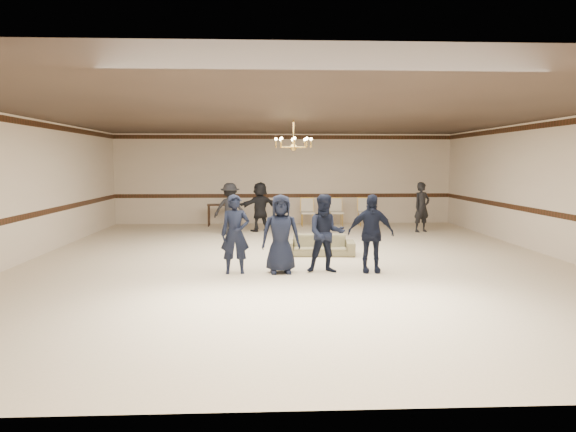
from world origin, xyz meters
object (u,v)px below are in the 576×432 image
at_px(boy_a, 235,234).
at_px(settee, 320,245).
at_px(boy_b, 281,234).
at_px(adult_left, 230,209).
at_px(banquet_chair_left, 308,212).
at_px(banquet_chair_right, 365,212).
at_px(adult_mid, 260,207).
at_px(adult_right, 422,207).
at_px(chandelier, 293,134).
at_px(banquet_chair_mid, 336,212).
at_px(boy_d, 371,233).
at_px(console_table, 221,215).
at_px(boy_c, 326,234).

xyz_separation_m(boy_a, settee, (1.88, 1.92, -0.54)).
height_order(boy_a, settee, boy_a).
relative_size(boy_b, adult_left, 1.00).
distance_m(settee, banquet_chair_left, 5.52).
height_order(banquet_chair_left, banquet_chair_right, same).
bearing_deg(adult_left, adult_mid, -132.48).
xyz_separation_m(adult_left, adult_right, (6.00, 0.30, 0.00)).
distance_m(adult_left, adult_right, 6.01).
xyz_separation_m(chandelier, banquet_chair_left, (0.78, 5.15, -2.40)).
xyz_separation_m(chandelier, boy_a, (-1.28, -2.28, -2.09)).
relative_size(chandelier, adult_left, 0.60).
height_order(adult_left, banquet_chair_left, adult_left).
distance_m(chandelier, banquet_chair_mid, 5.95).
bearing_deg(settee, chandelier, 153.78).
bearing_deg(boy_d, banquet_chair_right, 82.24).
xyz_separation_m(settee, adult_mid, (-1.45, 4.29, 0.55)).
height_order(adult_left, console_table, adult_left).
distance_m(chandelier, adult_mid, 4.53).
distance_m(boy_a, adult_left, 5.53).
height_order(boy_c, adult_left, adult_left).
distance_m(boy_b, banquet_chair_right, 8.08).
distance_m(boy_c, banquet_chair_left, 7.44).
height_order(boy_a, banquet_chair_left, boy_a).
distance_m(boy_b, banquet_chair_mid, 7.74).
xyz_separation_m(banquet_chair_mid, console_table, (-4.00, 0.20, -0.10)).
bearing_deg(banquet_chair_mid, boy_a, -114.90).
bearing_deg(console_table, banquet_chair_left, -9.25).
bearing_deg(banquet_chair_left, adult_right, -26.09).
distance_m(boy_c, adult_right, 6.90).
distance_m(adult_right, banquet_chair_mid, 2.98).
bearing_deg(banquet_chair_right, boy_d, -95.07).
relative_size(banquet_chair_left, banquet_chair_mid, 1.00).
relative_size(boy_a, boy_b, 1.00).
bearing_deg(banquet_chair_mid, adult_right, -35.83).
bearing_deg(chandelier, boy_c, -77.11).
relative_size(settee, adult_left, 1.04).
distance_m(banquet_chair_right, console_table, 5.00).
bearing_deg(boy_d, boy_c, -177.43).
xyz_separation_m(boy_a, boy_d, (2.70, 0.00, 0.00)).
relative_size(boy_a, banquet_chair_mid, 1.64).
height_order(adult_right, console_table, adult_right).
bearing_deg(boy_b, adult_left, 101.08).
height_order(boy_b, settee, boy_b).
bearing_deg(boy_c, console_table, 110.63).
bearing_deg(boy_b, chandelier, 77.71).
bearing_deg(banquet_chair_right, settee, -106.23).
distance_m(settee, adult_mid, 4.56).
xyz_separation_m(settee, adult_left, (-2.35, 3.59, 0.55)).
relative_size(boy_a, banquet_chair_left, 1.64).
height_order(boy_b, console_table, boy_b).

